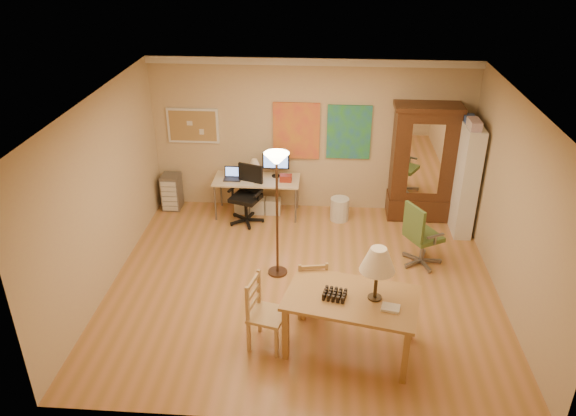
# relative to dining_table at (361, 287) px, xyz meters

# --- Properties ---
(floor) EXTENTS (5.50, 5.50, 0.00)m
(floor) POSITION_rel_dining_table_xyz_m (-0.73, 1.32, -0.91)
(floor) COLOR #AB763C
(floor) RESTS_ON ground
(crown_molding) EXTENTS (5.50, 0.08, 0.12)m
(crown_molding) POSITION_rel_dining_table_xyz_m (-0.73, 3.78, 1.73)
(crown_molding) COLOR white
(crown_molding) RESTS_ON floor
(corkboard) EXTENTS (0.90, 0.04, 0.62)m
(corkboard) POSITION_rel_dining_table_xyz_m (-2.78, 3.79, 0.59)
(corkboard) COLOR #A97E4F
(corkboard) RESTS_ON floor
(art_panel_left) EXTENTS (0.80, 0.04, 1.00)m
(art_panel_left) POSITION_rel_dining_table_xyz_m (-0.98, 3.79, 0.54)
(art_panel_left) COLOR gold
(art_panel_left) RESTS_ON floor
(art_panel_right) EXTENTS (0.75, 0.04, 0.95)m
(art_panel_right) POSITION_rel_dining_table_xyz_m (-0.08, 3.79, 0.54)
(art_panel_right) COLOR teal
(art_panel_right) RESTS_ON floor
(dining_table) EXTENTS (1.69, 1.23, 1.44)m
(dining_table) POSITION_rel_dining_table_xyz_m (0.00, 0.00, 0.00)
(dining_table) COLOR olive
(dining_table) RESTS_ON floor
(ladder_chair_back) EXTENTS (0.45, 0.44, 0.85)m
(ladder_chair_back) POSITION_rel_dining_table_xyz_m (-0.59, 0.67, -0.51)
(ladder_chair_back) COLOR tan
(ladder_chair_back) RESTS_ON floor
(ladder_chair_left) EXTENTS (0.51, 0.52, 0.94)m
(ladder_chair_left) POSITION_rel_dining_table_xyz_m (-1.12, 0.01, -0.47)
(ladder_chair_left) COLOR tan
(ladder_chair_left) RESTS_ON floor
(torchiere_lamp) EXTENTS (0.35, 0.35, 1.91)m
(torchiere_lamp) POSITION_rel_dining_table_xyz_m (-1.11, 1.58, 0.62)
(torchiere_lamp) COLOR #432C1B
(torchiere_lamp) RESTS_ON floor
(computer_desk) EXTENTS (1.49, 0.65, 1.12)m
(computer_desk) POSITION_rel_dining_table_xyz_m (-1.61, 3.47, -0.50)
(computer_desk) COLOR beige
(computer_desk) RESTS_ON floor
(office_chair_black) EXTENTS (0.61, 0.61, 1.00)m
(office_chair_black) POSITION_rel_dining_table_xyz_m (-1.78, 3.15, -0.64)
(office_chair_black) COLOR black
(office_chair_black) RESTS_ON floor
(office_chair_green) EXTENTS (0.63, 0.63, 1.01)m
(office_chair_green) POSITION_rel_dining_table_xyz_m (1.01, 2.00, -0.64)
(office_chair_green) COLOR slate
(office_chair_green) RESTS_ON floor
(drawer_cart) EXTENTS (0.32, 0.38, 0.64)m
(drawer_cart) POSITION_rel_dining_table_xyz_m (-3.21, 3.57, -0.59)
(drawer_cart) COLOR slate
(drawer_cart) RESTS_ON floor
(armoire) EXTENTS (1.11, 0.52, 2.03)m
(armoire) POSITION_rel_dining_table_xyz_m (1.18, 3.56, -0.03)
(armoire) COLOR #3E2110
(armoire) RESTS_ON floor
(bookshelf) EXTENTS (0.28, 0.74, 1.84)m
(bookshelf) POSITION_rel_dining_table_xyz_m (1.82, 3.12, 0.01)
(bookshelf) COLOR white
(bookshelf) RESTS_ON floor
(wastebin) EXTENTS (0.32, 0.32, 0.40)m
(wastebin) POSITION_rel_dining_table_xyz_m (-0.19, 3.33, -0.71)
(wastebin) COLOR silver
(wastebin) RESTS_ON floor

